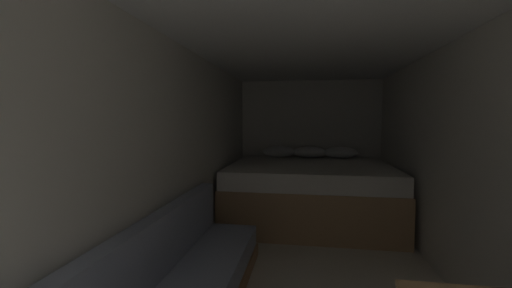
% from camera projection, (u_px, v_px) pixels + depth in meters
% --- Properties ---
extents(ground_plane, '(7.59, 7.59, 0.00)m').
position_uv_depth(ground_plane, '(311.00, 285.00, 2.73)').
color(ground_plane, beige).
extents(wall_back, '(2.46, 0.05, 2.12)m').
position_uv_depth(wall_back, '(309.00, 142.00, 5.43)').
color(wall_back, silver).
rests_on(wall_back, ground).
extents(wall_left, '(0.05, 5.59, 2.12)m').
position_uv_depth(wall_left, '(178.00, 162.00, 2.85)').
color(wall_left, silver).
rests_on(wall_left, ground).
extents(wall_right, '(0.05, 5.59, 2.12)m').
position_uv_depth(wall_right, '(468.00, 168.00, 2.46)').
color(wall_right, silver).
rests_on(wall_right, ground).
extents(ceiling_slab, '(2.46, 5.59, 0.05)m').
position_uv_depth(ceiling_slab, '(314.00, 34.00, 2.57)').
color(ceiling_slab, white).
rests_on(ceiling_slab, wall_left).
extents(bed, '(2.24, 1.88, 1.01)m').
position_uv_depth(bed, '(309.00, 191.00, 4.50)').
color(bed, tan).
rests_on(bed, ground).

